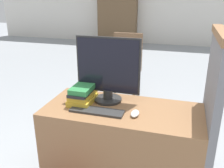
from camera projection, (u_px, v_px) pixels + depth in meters
name	position (u px, v px, depth m)	size (l,w,h in m)	color
desk	(122.00, 149.00, 2.02)	(1.20, 0.56, 0.73)	#8C603D
carrel_divider	(208.00, 123.00, 1.79)	(0.07, 0.66, 1.34)	slate
monitor	(108.00, 70.00, 1.95)	(0.51, 0.22, 0.52)	#282828
keyboard	(97.00, 111.00, 1.84)	(0.40, 0.11, 0.02)	#2D2D2D
mouse	(135.00, 113.00, 1.78)	(0.06, 0.11, 0.03)	white
book_stack	(83.00, 94.00, 1.99)	(0.18, 0.29, 0.14)	gold
far_chair	(126.00, 64.00, 3.78)	(0.44, 0.44, 0.98)	brown
bookshelf_far	(117.00, 10.00, 7.69)	(1.21, 0.32, 2.04)	brown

